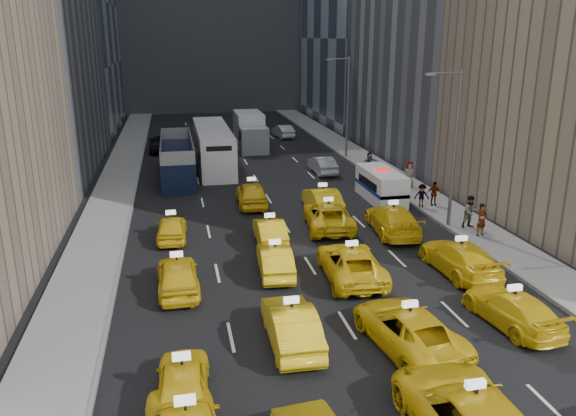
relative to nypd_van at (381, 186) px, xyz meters
name	(u,v)px	position (x,y,z in m)	size (l,w,h in m)	color
ground	(364,352)	(-7.43, -18.15, -1.00)	(160.00, 160.00, 0.00)	black
sidewalk_west	(116,187)	(-17.93, 6.85, -0.92)	(3.00, 90.00, 0.15)	gray
sidewalk_east	(386,174)	(3.07, 6.85, -0.92)	(3.00, 90.00, 0.15)	gray
curb_west	(136,186)	(-16.48, 6.85, -0.91)	(0.15, 90.00, 0.18)	slate
curb_east	(369,174)	(1.62, 6.85, -0.91)	(0.15, 90.00, 0.18)	slate
streetlight_near	(453,144)	(1.75, -6.15, 3.92)	(2.15, 0.22, 9.00)	#595B60
streetlight_far	(346,104)	(1.75, 13.85, 3.92)	(2.15, 0.22, 9.00)	#595B60
taxi_4	(183,383)	(-13.73, -19.73, -0.31)	(1.61, 4.01, 1.37)	yellow
taxi_5	(291,325)	(-9.82, -17.04, -0.24)	(1.60, 4.59, 1.51)	yellow
taxi_6	(408,328)	(-5.78, -18.08, -0.27)	(2.43, 5.27, 1.46)	yellow
taxi_7	(512,309)	(-1.22, -17.39, -0.33)	(1.88, 4.62, 1.34)	yellow
taxi_8	(178,275)	(-13.75, -11.74, -0.25)	(1.78, 4.42, 1.50)	yellow
taxi_9	(275,260)	(-9.27, -10.75, -0.31)	(1.45, 4.17, 1.37)	yellow
taxi_10	(351,263)	(-5.94, -11.94, -0.25)	(2.47, 5.36, 1.49)	yellow
taxi_11	(460,258)	(-0.78, -12.40, -0.24)	(2.11, 5.20, 1.51)	yellow
taxi_12	(172,228)	(-13.97, -5.03, -0.33)	(1.57, 3.90, 1.33)	yellow
taxi_13	(270,231)	(-8.81, -6.71, -0.32)	(1.44, 4.14, 1.36)	yellow
taxi_14	(328,215)	(-5.07, -4.91, -0.24)	(2.53, 5.48, 1.52)	yellow
taxi_15	(393,220)	(-1.74, -6.47, -0.21)	(2.22, 5.45, 1.58)	yellow
taxi_16	(252,194)	(-8.77, 0.48, -0.21)	(1.87, 4.65, 1.59)	yellow
taxi_17	(322,200)	(-4.61, -1.89, -0.21)	(1.67, 4.80, 1.58)	yellow
nypd_van	(381,186)	(0.00, 0.00, 0.00)	(2.54, 5.33, 2.21)	white
double_decker	(177,159)	(-13.40, 9.12, 0.53)	(3.04, 10.77, 3.10)	black
city_bus	(213,147)	(-10.34, 12.76, 0.66)	(4.36, 13.20, 3.35)	silver
box_truck	(250,131)	(-6.13, 20.14, 0.70)	(3.12, 7.71, 3.45)	silver
misc_car_0	(322,165)	(-1.87, 8.39, -0.30)	(1.47, 4.21, 1.39)	#95999C
misc_car_1	(162,143)	(-14.70, 20.53, -0.23)	(2.55, 5.53, 1.54)	black
misc_car_2	(253,130)	(-4.93, 26.81, -0.22)	(2.17, 5.34, 1.55)	slate
misc_car_3	(204,133)	(-10.33, 26.60, -0.34)	(1.56, 3.88, 1.32)	black
misc_car_4	(283,131)	(-1.72, 25.60, -0.30)	(1.47, 4.21, 1.39)	#B0B3B9
pedestrian_0	(482,220)	(2.72, -8.27, 0.07)	(0.67, 0.44, 1.83)	gray
pedestrian_1	(471,212)	(2.81, -6.87, 0.09)	(0.91, 0.50, 1.88)	gray
pedestrian_2	(422,196)	(1.80, -2.57, -0.09)	(0.98, 0.41, 1.52)	gray
pedestrian_3	(434,194)	(2.74, -2.31, -0.07)	(0.92, 0.42, 1.56)	gray
pedestrian_4	(409,174)	(3.07, 2.40, 0.09)	(0.92, 0.50, 1.88)	gray
pedestrian_5	(369,162)	(1.83, 7.48, -0.04)	(1.50, 0.43, 1.62)	gray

